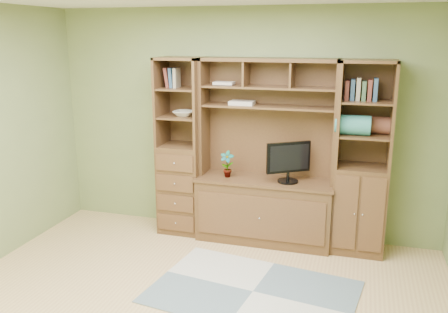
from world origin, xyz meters
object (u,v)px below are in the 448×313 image
(right_tower, at_px, (362,159))
(monitor, at_px, (289,155))
(left_tower, at_px, (182,147))
(center_hutch, at_px, (265,154))

(right_tower, distance_m, monitor, 0.77)
(monitor, bearing_deg, left_tower, 143.10)
(right_tower, bearing_deg, monitor, -174.40)
(right_tower, height_order, monitor, right_tower)
(left_tower, height_order, right_tower, same)
(left_tower, bearing_deg, right_tower, 0.00)
(monitor, bearing_deg, right_tower, -27.89)
(left_tower, relative_size, monitor, 3.33)
(center_hutch, xyz_separation_m, left_tower, (-1.00, 0.04, 0.00))
(center_hutch, height_order, left_tower, same)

